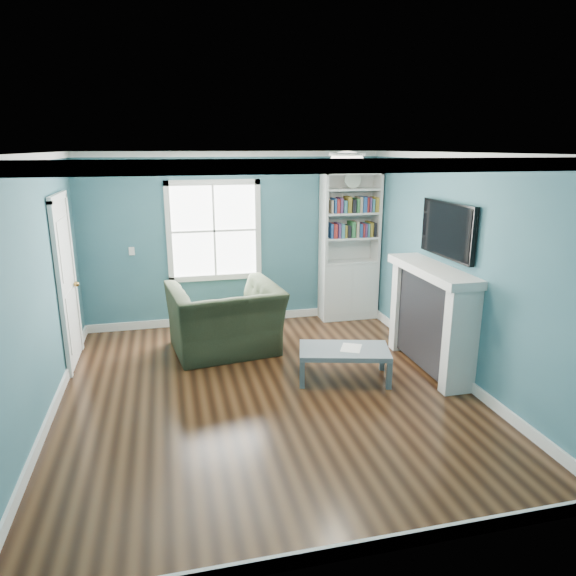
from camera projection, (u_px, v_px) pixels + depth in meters
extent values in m
plane|color=black|center=(267.00, 392.00, 5.75)|extent=(5.00, 5.00, 0.00)
plane|color=#336372|center=(234.00, 240.00, 7.75)|extent=(4.50, 0.00, 4.50)
plane|color=#336372|center=(346.00, 383.00, 3.06)|extent=(4.50, 0.00, 4.50)
plane|color=#336372|center=(35.00, 294.00, 4.90)|extent=(0.00, 5.00, 5.00)
plane|color=#336372|center=(457.00, 269.00, 5.91)|extent=(0.00, 5.00, 5.00)
plane|color=white|center=(264.00, 153.00, 5.06)|extent=(5.00, 5.00, 0.00)
cube|color=white|center=(237.00, 318.00, 8.07)|extent=(4.50, 0.03, 0.12)
cube|color=white|center=(339.00, 552.00, 3.41)|extent=(4.50, 0.03, 0.12)
cube|color=white|center=(53.00, 410.00, 5.24)|extent=(0.03, 5.00, 0.12)
cube|color=white|center=(447.00, 368.00, 6.23)|extent=(0.03, 5.00, 0.12)
cube|color=white|center=(232.00, 154.00, 7.40)|extent=(4.50, 0.04, 0.08)
cube|color=white|center=(351.00, 166.00, 2.75)|extent=(4.50, 0.04, 0.08)
cube|color=white|center=(19.00, 158.00, 4.57)|extent=(0.04, 5.00, 0.08)
cube|color=white|center=(466.00, 156.00, 5.57)|extent=(0.04, 5.00, 0.08)
cube|color=white|center=(214.00, 231.00, 7.64)|extent=(1.24, 0.01, 1.34)
cube|color=white|center=(169.00, 233.00, 7.48)|extent=(0.08, 0.06, 1.50)
cube|color=white|center=(258.00, 229.00, 7.77)|extent=(0.08, 0.06, 1.50)
cube|color=white|center=(216.00, 277.00, 7.81)|extent=(1.40, 0.06, 0.08)
cube|color=white|center=(212.00, 182.00, 7.44)|extent=(1.40, 0.06, 0.08)
cube|color=white|center=(214.00, 231.00, 7.63)|extent=(1.24, 0.03, 0.03)
cube|color=white|center=(214.00, 231.00, 7.63)|extent=(0.03, 0.03, 1.34)
cube|color=silver|center=(348.00, 290.00, 8.18)|extent=(0.90, 0.35, 0.90)
cube|color=silver|center=(324.00, 219.00, 7.78)|extent=(0.04, 0.35, 1.40)
cube|color=silver|center=(376.00, 217.00, 7.97)|extent=(0.04, 0.35, 1.40)
cube|color=silver|center=(347.00, 217.00, 8.03)|extent=(0.90, 0.02, 1.40)
cube|color=silver|center=(352.00, 173.00, 7.69)|extent=(0.90, 0.35, 0.04)
cube|color=silver|center=(349.00, 261.00, 8.05)|extent=(0.84, 0.33, 0.03)
cube|color=silver|center=(350.00, 238.00, 7.95)|extent=(0.84, 0.33, 0.03)
cube|color=silver|center=(350.00, 213.00, 7.85)|extent=(0.84, 0.33, 0.03)
cube|color=silver|center=(351.00, 189.00, 7.76)|extent=(0.84, 0.33, 0.03)
cube|color=#264C8C|center=(350.00, 230.00, 7.90)|extent=(0.70, 0.25, 0.22)
cube|color=maroon|center=(351.00, 205.00, 7.80)|extent=(0.70, 0.25, 0.22)
cylinder|color=beige|center=(353.00, 180.00, 7.67)|extent=(0.26, 0.06, 0.26)
cube|color=black|center=(432.00, 322.00, 6.25)|extent=(0.30, 1.20, 1.10)
cube|color=black|center=(429.00, 337.00, 6.29)|extent=(0.22, 0.65, 0.70)
cube|color=silver|center=(460.00, 342.00, 5.61)|extent=(0.36, 0.16, 1.20)
cube|color=silver|center=(406.00, 306.00, 6.87)|extent=(0.36, 0.16, 1.20)
cube|color=silver|center=(433.00, 270.00, 6.06)|extent=(0.44, 1.58, 0.10)
cube|color=black|center=(448.00, 230.00, 5.97)|extent=(0.06, 1.10, 0.65)
cube|color=silver|center=(67.00, 285.00, 6.30)|extent=(0.04, 0.80, 2.05)
cube|color=white|center=(61.00, 294.00, 5.88)|extent=(0.05, 0.08, 2.13)
cube|color=white|center=(73.00, 276.00, 6.72)|extent=(0.05, 0.08, 2.13)
cube|color=white|center=(57.00, 197.00, 6.02)|extent=(0.05, 0.98, 0.08)
sphere|color=#BF8C3F|center=(76.00, 284.00, 6.61)|extent=(0.07, 0.07, 0.07)
ellipsoid|color=white|center=(347.00, 159.00, 5.37)|extent=(0.34, 0.34, 0.15)
cylinder|color=white|center=(347.00, 154.00, 5.36)|extent=(0.38, 0.38, 0.03)
cube|color=white|center=(132.00, 251.00, 7.43)|extent=(0.08, 0.01, 0.12)
imported|color=black|center=(225.00, 308.00, 6.76)|extent=(1.50, 1.09, 1.21)
cube|color=#4E585E|center=(302.00, 375.00, 5.82)|extent=(0.07, 0.07, 0.32)
cube|color=#4E585E|center=(389.00, 376.00, 5.80)|extent=(0.07, 0.07, 0.32)
cube|color=#4E585E|center=(302.00, 357.00, 6.32)|extent=(0.07, 0.07, 0.32)
cube|color=#4E585E|center=(382.00, 358.00, 6.29)|extent=(0.07, 0.07, 0.32)
cube|color=slate|center=(344.00, 351.00, 6.01)|extent=(1.15, 0.81, 0.06)
cube|color=white|center=(351.00, 348.00, 6.01)|extent=(0.33, 0.36, 0.00)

